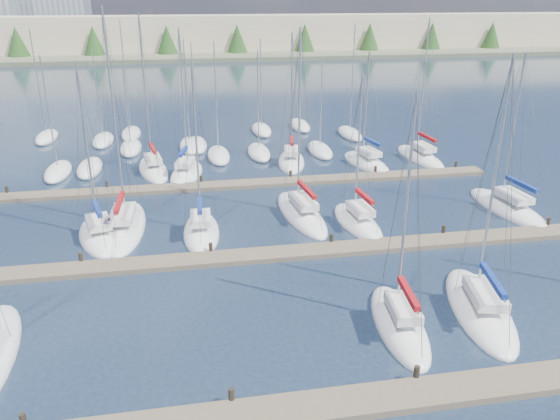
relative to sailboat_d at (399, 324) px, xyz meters
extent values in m
plane|color=#223145|center=(-4.89, 52.93, -0.19)|extent=(400.00, 400.00, 0.00)
cube|color=#6B5E4C|center=(-4.89, -5.07, -0.04)|extent=(44.00, 1.80, 0.35)
cylinder|color=#2D261C|center=(-8.89, -4.17, 0.11)|extent=(0.26, 0.26, 1.10)
cylinder|color=#2D261C|center=(-0.89, -4.17, 0.11)|extent=(0.26, 0.26, 1.10)
cube|color=#6B5E4C|center=(-4.89, 8.93, -0.04)|extent=(44.00, 1.80, 0.35)
cylinder|color=#2D261C|center=(-16.89, 9.83, 0.11)|extent=(0.26, 0.26, 1.10)
cylinder|color=#2D261C|center=(-8.89, 9.83, 0.11)|extent=(0.26, 0.26, 1.10)
cylinder|color=#2D261C|center=(-0.89, 9.83, 0.11)|extent=(0.26, 0.26, 1.10)
cylinder|color=#2D261C|center=(7.11, 9.83, 0.11)|extent=(0.26, 0.26, 1.10)
cylinder|color=#2D261C|center=(15.11, 9.83, 0.11)|extent=(0.26, 0.26, 1.10)
cube|color=#6B5E4C|center=(-4.89, 22.93, -0.04)|extent=(44.00, 1.80, 0.35)
cylinder|color=#2D261C|center=(-24.89, 23.83, 0.11)|extent=(0.26, 0.26, 1.10)
cylinder|color=#2D261C|center=(-16.89, 23.83, 0.11)|extent=(0.26, 0.26, 1.10)
cylinder|color=#2D261C|center=(-8.89, 23.83, 0.11)|extent=(0.26, 0.26, 1.10)
cylinder|color=#2D261C|center=(-0.89, 23.83, 0.11)|extent=(0.26, 0.26, 1.10)
cylinder|color=#2D261C|center=(7.11, 23.83, 0.11)|extent=(0.26, 0.26, 1.10)
cylinder|color=#2D261C|center=(15.11, 23.83, 0.11)|extent=(0.26, 0.26, 1.10)
ellipsoid|color=white|center=(0.00, 0.03, -0.14)|extent=(3.17, 7.73, 1.60)
cube|color=maroon|center=(0.00, 0.03, -0.14)|extent=(1.61, 3.72, 0.12)
cube|color=silver|center=(-0.04, -0.35, 1.16)|extent=(1.57, 2.76, 0.50)
cylinder|color=#9EA0A5|center=(0.07, 0.62, 6.23)|extent=(0.14, 0.14, 10.63)
cylinder|color=#9EA0A5|center=(-0.11, -0.95, 2.21)|extent=(0.45, 3.15, 0.10)
cube|color=maroon|center=(-0.11, -0.95, 2.33)|extent=(0.62, 2.92, 0.30)
ellipsoid|color=white|center=(-13.20, 28.60, -0.14)|extent=(3.86, 8.60, 1.60)
cube|color=maroon|center=(-13.20, 28.60, -0.14)|extent=(1.95, 4.14, 0.12)
cube|color=silver|center=(-13.13, 28.20, 1.16)|extent=(1.85, 3.09, 0.50)
cylinder|color=#9EA0A5|center=(-13.31, 29.26, 7.44)|extent=(0.14, 0.14, 13.05)
cylinder|color=#9EA0A5|center=(-13.02, 27.54, 2.21)|extent=(0.68, 3.45, 0.10)
cube|color=maroon|center=(-13.02, 27.54, 2.33)|extent=(0.83, 3.21, 0.30)
ellipsoid|color=white|center=(13.37, 28.12, -0.14)|extent=(3.16, 8.94, 1.60)
cube|color=black|center=(13.37, 28.12, -0.14)|extent=(1.62, 4.30, 0.12)
cube|color=silver|center=(13.40, 27.68, 1.16)|extent=(1.62, 3.16, 0.50)
cylinder|color=#9EA0A5|center=(13.32, 28.82, 7.14)|extent=(0.14, 0.14, 12.45)
cylinder|color=#9EA0A5|center=(13.45, 26.98, 2.21)|extent=(0.35, 3.69, 0.10)
cube|color=maroon|center=(13.45, 26.98, 2.33)|extent=(0.53, 3.41, 0.30)
ellipsoid|color=white|center=(-16.28, 13.77, -0.14)|extent=(4.36, 7.50, 1.60)
cube|color=black|center=(-16.28, 13.77, -0.14)|extent=(2.20, 3.63, 0.12)
cube|color=silver|center=(-16.20, 13.42, 1.16)|extent=(2.05, 2.76, 0.50)
cylinder|color=#9EA0A5|center=(-16.43, 14.31, 6.02)|extent=(0.14, 0.14, 10.22)
cylinder|color=#9EA0A5|center=(-16.06, 12.88, 2.21)|extent=(0.83, 2.89, 0.10)
cube|color=navy|center=(-16.06, 12.88, 2.33)|extent=(0.97, 2.71, 0.30)
ellipsoid|color=white|center=(1.95, 13.01, -0.14)|extent=(2.95, 7.49, 1.60)
cube|color=silver|center=(1.98, 12.64, 1.16)|extent=(1.51, 2.66, 0.50)
cylinder|color=#9EA0A5|center=(1.91, 13.59, 5.66)|extent=(0.14, 0.14, 9.50)
cylinder|color=#9EA0A5|center=(2.02, 12.06, 2.21)|extent=(0.34, 3.08, 0.10)
cube|color=maroon|center=(2.02, 12.06, 2.33)|extent=(0.52, 2.85, 0.30)
ellipsoid|color=white|center=(7.35, 27.22, -0.14)|extent=(4.00, 8.14, 1.60)
cube|color=silver|center=(7.42, 26.83, 1.16)|extent=(1.94, 2.94, 0.50)
cylinder|color=#9EA0A5|center=(7.25, 27.83, 5.70)|extent=(0.14, 0.14, 9.58)
cylinder|color=#9EA0A5|center=(7.52, 26.22, 2.21)|extent=(0.64, 3.25, 0.10)
cube|color=navy|center=(7.52, 26.22, 2.33)|extent=(0.79, 3.02, 0.30)
ellipsoid|color=white|center=(-9.36, 13.28, -0.14)|extent=(2.77, 7.23, 1.60)
cube|color=maroon|center=(-9.36, 13.28, -0.14)|extent=(1.43, 3.47, 0.12)
cube|color=silver|center=(-9.37, 12.92, 1.16)|extent=(1.47, 2.55, 0.50)
cylinder|color=#9EA0A5|center=(-9.34, 13.85, 6.10)|extent=(0.14, 0.14, 10.37)
cylinder|color=#9EA0A5|center=(-9.40, 12.35, 2.21)|extent=(0.22, 3.00, 0.10)
cube|color=navy|center=(-9.40, 12.35, 2.33)|extent=(0.41, 2.77, 0.30)
ellipsoid|color=white|center=(-14.70, 15.14, -0.14)|extent=(3.05, 9.90, 1.60)
cube|color=black|center=(-14.70, 15.14, -0.14)|extent=(1.58, 4.75, 0.12)
cube|color=silver|center=(-14.72, 14.65, 1.16)|extent=(1.63, 3.48, 0.50)
cylinder|color=#9EA0A5|center=(-14.68, 15.92, 7.87)|extent=(0.14, 0.14, 13.92)
cylinder|color=#9EA0A5|center=(-14.74, 13.86, 2.21)|extent=(0.21, 4.13, 0.10)
cube|color=maroon|center=(-14.74, 13.86, 2.33)|extent=(0.40, 3.80, 0.30)
ellipsoid|color=white|center=(4.76, 0.65, -0.14)|extent=(4.66, 9.22, 1.60)
cube|color=silver|center=(4.67, 0.21, 1.16)|extent=(2.18, 3.35, 0.50)
cylinder|color=#9EA0A5|center=(4.91, 1.33, 6.95)|extent=(0.14, 0.14, 12.07)
cylinder|color=#9EA0A5|center=(4.51, -0.47, 2.21)|extent=(0.89, 3.64, 0.10)
cube|color=navy|center=(4.51, -0.47, 2.33)|extent=(1.02, 3.39, 0.30)
ellipsoid|color=white|center=(-1.76, 15.39, -0.14)|extent=(3.47, 9.73, 1.60)
cube|color=silver|center=(-1.71, 14.92, 1.16)|extent=(1.73, 3.45, 0.50)
cylinder|color=#9EA0A5|center=(-1.83, 16.15, 7.15)|extent=(0.14, 0.14, 12.47)
cylinder|color=#9EA0A5|center=(-1.64, 14.16, 2.21)|extent=(0.48, 3.99, 0.10)
cube|color=maroon|center=(-1.64, 14.16, 2.33)|extent=(0.65, 3.69, 0.30)
ellipsoid|color=white|center=(14.27, 13.66, -0.14)|extent=(3.48, 9.22, 1.60)
cube|color=maroon|center=(14.27, 13.66, -0.14)|extent=(1.78, 4.44, 0.12)
cube|color=silver|center=(14.30, 13.21, 1.16)|extent=(1.78, 3.27, 0.50)
cylinder|color=#9EA0A5|center=(14.21, 14.38, 6.25)|extent=(0.14, 0.14, 10.68)
cylinder|color=#9EA0A5|center=(14.36, 12.49, 2.21)|extent=(0.39, 3.79, 0.10)
cube|color=navy|center=(14.36, 12.49, 2.33)|extent=(0.57, 3.50, 0.30)
ellipsoid|color=white|center=(-10.11, 26.88, -0.14)|extent=(4.12, 7.66, 1.60)
cube|color=silver|center=(-10.19, 26.53, 1.16)|extent=(1.96, 2.79, 0.50)
cylinder|color=#9EA0A5|center=(-9.99, 27.45, 6.84)|extent=(0.14, 0.14, 11.86)
cylinder|color=#9EA0A5|center=(-10.31, 25.96, 2.21)|extent=(0.75, 3.00, 0.10)
cube|color=navy|center=(-10.31, 25.96, 2.33)|extent=(0.89, 2.80, 0.30)
ellipsoid|color=white|center=(0.19, 28.96, -0.14)|extent=(3.91, 8.02, 1.60)
cube|color=silver|center=(0.12, 28.58, 1.16)|extent=(1.87, 2.90, 0.50)
cylinder|color=#9EA0A5|center=(0.30, 29.57, 6.55)|extent=(0.14, 0.14, 11.28)
cylinder|color=#9EA0A5|center=(0.01, 27.98, 2.21)|extent=(0.68, 3.19, 0.10)
cube|color=maroon|center=(0.01, 27.98, 2.33)|extent=(0.83, 2.97, 0.30)
cylinder|color=#9EA0A5|center=(-25.65, 42.83, 6.31)|extent=(0.12, 0.12, 11.20)
ellipsoid|color=white|center=(-25.65, 42.83, 0.06)|extent=(2.20, 6.40, 1.40)
cylinder|color=#9EA0A5|center=(-8.84, 36.38, 5.78)|extent=(0.12, 0.12, 10.14)
ellipsoid|color=white|center=(-8.84, 36.38, 0.06)|extent=(2.20, 6.40, 1.40)
cylinder|color=#9EA0A5|center=(-9.58, 36.18, 5.96)|extent=(0.12, 0.12, 10.49)
ellipsoid|color=white|center=(-9.58, 36.18, 0.06)|extent=(2.20, 6.40, 1.40)
cylinder|color=#9EA0A5|center=(4.18, 43.47, 5.74)|extent=(0.12, 0.12, 10.06)
ellipsoid|color=white|center=(4.18, 43.47, 0.06)|extent=(2.20, 6.40, 1.40)
cylinder|color=#9EA0A5|center=(-19.12, 40.27, 5.41)|extent=(0.12, 0.12, 9.39)
ellipsoid|color=white|center=(-19.12, 40.27, 0.06)|extent=(2.20, 6.40, 1.40)
cylinder|color=#9EA0A5|center=(-21.86, 29.12, 5.64)|extent=(0.12, 0.12, 9.85)
ellipsoid|color=white|center=(-21.86, 29.12, 0.06)|extent=(2.20, 6.40, 1.40)
cylinder|color=#9EA0A5|center=(-19.12, 29.76, 5.36)|extent=(0.12, 0.12, 9.30)
ellipsoid|color=white|center=(-19.12, 29.76, 0.06)|extent=(2.20, 6.40, 1.40)
cylinder|color=#9EA0A5|center=(9.08, 38.34, 6.55)|extent=(0.12, 0.12, 11.68)
ellipsoid|color=white|center=(9.08, 38.34, 0.06)|extent=(2.20, 6.40, 1.40)
cylinder|color=#9EA0A5|center=(-2.59, 32.25, 5.59)|extent=(0.12, 0.12, 9.76)
ellipsoid|color=white|center=(-2.59, 32.25, 0.06)|extent=(2.20, 6.40, 1.40)
cylinder|color=#9EA0A5|center=(-16.23, 42.84, 6.69)|extent=(0.12, 0.12, 11.95)
ellipsoid|color=white|center=(-16.23, 42.84, 0.06)|extent=(2.20, 6.40, 1.40)
cylinder|color=#9EA0A5|center=(3.87, 31.99, 4.94)|extent=(0.12, 0.12, 8.46)
ellipsoid|color=white|center=(3.87, 31.99, 0.06)|extent=(2.20, 6.40, 1.40)
cylinder|color=#9EA0A5|center=(-15.81, 36.40, 4.77)|extent=(0.12, 0.12, 8.12)
ellipsoid|color=white|center=(-15.81, 36.40, 0.06)|extent=(2.20, 6.40, 1.40)
cylinder|color=#9EA0A5|center=(-0.89, 42.02, 5.71)|extent=(0.12, 0.12, 10.00)
ellipsoid|color=white|center=(-0.89, 42.02, 0.06)|extent=(2.20, 6.40, 1.40)
cylinder|color=#9EA0A5|center=(-6.78, 31.90, 5.98)|extent=(0.12, 0.12, 10.54)
ellipsoid|color=white|center=(-6.78, 31.90, 0.06)|extent=(2.20, 6.40, 1.40)
cube|color=#666B51|center=(-4.89, 142.93, 0.31)|extent=(400.00, 60.00, 1.00)
cube|color=beige|center=(5.11, 132.93, 4.81)|extent=(200.00, 12.00, 10.00)
cone|color=#284C1E|center=(-48.89, 125.93, 3.81)|extent=(6.00, 6.00, 8.00)
cone|color=#284C1E|center=(-30.89, 125.93, 3.81)|extent=(6.00, 6.00, 8.00)
cone|color=#284C1E|center=(-12.89, 125.93, 3.81)|extent=(6.00, 6.00, 8.00)
cone|color=#284C1E|center=(5.11, 125.93, 3.81)|extent=(6.00, 6.00, 8.00)
cone|color=#284C1E|center=(23.11, 125.93, 3.81)|extent=(6.00, 6.00, 8.00)
cone|color=#284C1E|center=(41.11, 125.93, 3.81)|extent=(6.00, 6.00, 8.00)
cone|color=#284C1E|center=(59.11, 125.93, 3.81)|extent=(6.00, 6.00, 8.00)
cone|color=#284C1E|center=(77.11, 125.93, 3.81)|extent=(6.00, 6.00, 8.00)
camera|label=1|loc=(-10.08, -22.03, 15.61)|focal=35.00mm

